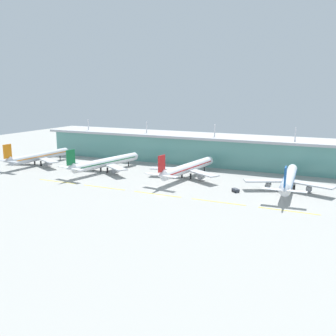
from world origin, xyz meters
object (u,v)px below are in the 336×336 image
airliner_nearest (39,156)px  airliner_far_middle (289,179)px  airliner_near_middle (105,163)px  airliner_center (187,168)px  pushback_tug (236,190)px

airliner_nearest → airliner_far_middle: bearing=0.9°
airliner_near_middle → airliner_center: (57.55, 6.40, 0.00)m
airliner_center → airliner_far_middle: same height
airliner_near_middle → pushback_tug: 95.34m
airliner_near_middle → airliner_far_middle: 119.93m
airliner_far_middle → pushback_tug: size_ratio=13.83×
airliner_nearest → airliner_center: (115.80, 7.33, 0.01)m
airliner_nearest → airliner_far_middle: 178.18m
airliner_center → airliner_near_middle: bearing=-173.7°
airliner_nearest → airliner_center: same height
airliner_far_middle → pushback_tug: bearing=-148.8°
airliner_near_middle → airliner_center: size_ratio=0.99×
airliner_center → airliner_far_middle: size_ratio=1.01×
airliner_near_middle → pushback_tug: size_ratio=13.81×
pushback_tug → airliner_center: bearing=151.2°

